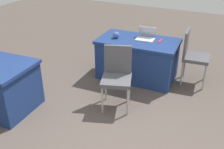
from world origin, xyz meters
name	(u,v)px	position (x,y,z in m)	size (l,w,h in m)	color
ground_plane	(122,142)	(0.00, 0.00, 0.00)	(14.40, 14.40, 0.00)	#4C423D
table_foreground	(137,59)	(0.50, -1.79, 0.37)	(1.47, 0.86, 0.74)	navy
chair_near_front	(117,74)	(0.44, -0.78, 0.55)	(0.56, 0.56, 0.95)	#9E9993
chair_aisle	(192,53)	(-0.43, -2.03, 0.57)	(0.48, 0.48, 0.98)	#9E9993
laptop_silver	(146,37)	(0.40, -1.90, 0.78)	(0.34, 0.32, 0.21)	silver
yarn_ball	(116,35)	(0.89, -1.71, 0.80)	(0.12, 0.12, 0.12)	#3F5999
scissors_red	(160,41)	(0.13, -1.91, 0.75)	(0.18, 0.04, 0.01)	red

